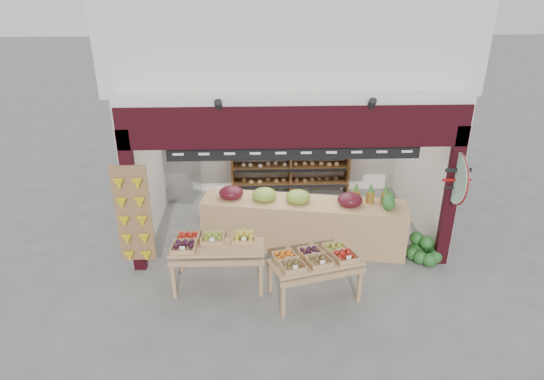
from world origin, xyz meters
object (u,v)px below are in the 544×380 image
at_px(refrigerator, 181,164).
at_px(display_table_right, 315,260).
at_px(watermelon_pile, 424,251).
at_px(back_shelving, 290,151).
at_px(mid_counter, 302,222).
at_px(display_table_left, 212,244).
at_px(cardboard_stack, 225,206).

bearing_deg(refrigerator, display_table_right, -42.90).
bearing_deg(watermelon_pile, back_shelving, 128.34).
distance_m(mid_counter, display_table_left, 1.99).
height_order(mid_counter, display_table_right, mid_counter).
bearing_deg(display_table_right, back_shelving, 91.81).
xyz_separation_m(display_table_left, display_table_right, (1.69, -0.47, -0.03)).
bearing_deg(display_table_right, watermelon_pile, 25.35).
xyz_separation_m(display_table_right, watermelon_pile, (2.18, 1.03, -0.54)).
bearing_deg(display_table_right, display_table_left, 164.35).
bearing_deg(watermelon_pile, cardboard_stack, 154.34).
bearing_deg(back_shelving, watermelon_pile, -51.66).
relative_size(refrigerator, watermelon_pile, 2.50).
height_order(back_shelving, cardboard_stack, back_shelving).
bearing_deg(cardboard_stack, refrigerator, 136.05).
bearing_deg(watermelon_pile, refrigerator, 149.72).
relative_size(display_table_right, watermelon_pile, 2.33).
bearing_deg(mid_counter, refrigerator, 138.80).
bearing_deg(display_table_left, watermelon_pile, 8.26).
relative_size(back_shelving, cardboard_stack, 2.63).
bearing_deg(refrigerator, watermelon_pile, -17.59).
bearing_deg(display_table_left, display_table_right, -15.65).
xyz_separation_m(cardboard_stack, mid_counter, (1.55, -1.27, 0.27)).
distance_m(back_shelving, display_table_right, 3.97).
bearing_deg(cardboard_stack, display_table_left, -91.96).
bearing_deg(mid_counter, back_shelving, 91.67).
height_order(cardboard_stack, display_table_left, display_table_left).
relative_size(back_shelving, refrigerator, 1.63).
height_order(cardboard_stack, display_table_right, display_table_right).
bearing_deg(mid_counter, display_table_right, -87.99).
distance_m(mid_counter, watermelon_pile, 2.33).
distance_m(cardboard_stack, watermelon_pile, 4.21).
height_order(back_shelving, refrigerator, back_shelving).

